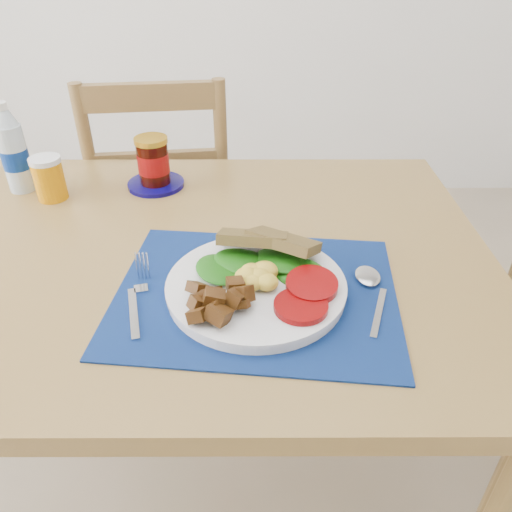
{
  "coord_description": "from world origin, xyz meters",
  "views": [
    {
      "loc": [
        0.23,
        -0.65,
        1.3
      ],
      "look_at": [
        0.23,
        0.09,
        0.8
      ],
      "focal_mm": 35.0,
      "sensor_mm": 36.0,
      "label": 1
    }
  ],
  "objects_px": {
    "water_bottle": "(14,153)",
    "jam_on_saucer": "(154,165)",
    "juice_glass": "(49,179)",
    "breakfast_plate": "(253,284)",
    "chair_far": "(164,189)"
  },
  "relations": [
    {
      "from": "water_bottle",
      "to": "jam_on_saucer",
      "type": "bearing_deg",
      "value": 3.05
    },
    {
      "from": "water_bottle",
      "to": "juice_glass",
      "type": "distance_m",
      "value": 0.11
    },
    {
      "from": "water_bottle",
      "to": "jam_on_saucer",
      "type": "relative_size",
      "value": 1.54
    },
    {
      "from": "jam_on_saucer",
      "to": "juice_glass",
      "type": "bearing_deg",
      "value": -164.45
    },
    {
      "from": "jam_on_saucer",
      "to": "breakfast_plate",
      "type": "bearing_deg",
      "value": -61.17
    },
    {
      "from": "breakfast_plate",
      "to": "juice_glass",
      "type": "relative_size",
      "value": 3.22
    },
    {
      "from": "water_bottle",
      "to": "jam_on_saucer",
      "type": "xyz_separation_m",
      "value": [
        0.32,
        0.02,
        -0.04
      ]
    },
    {
      "from": "breakfast_plate",
      "to": "juice_glass",
      "type": "xyz_separation_m",
      "value": [
        -0.48,
        0.38,
        0.02
      ]
    },
    {
      "from": "water_bottle",
      "to": "jam_on_saucer",
      "type": "distance_m",
      "value": 0.33
    },
    {
      "from": "chair_far",
      "to": "breakfast_plate",
      "type": "height_order",
      "value": "chair_far"
    },
    {
      "from": "water_bottle",
      "to": "jam_on_saucer",
      "type": "height_order",
      "value": "water_bottle"
    },
    {
      "from": "chair_far",
      "to": "water_bottle",
      "type": "relative_size",
      "value": 5.38
    },
    {
      "from": "juice_glass",
      "to": "jam_on_saucer",
      "type": "xyz_separation_m",
      "value": [
        0.23,
        0.07,
        0.01
      ]
    },
    {
      "from": "breakfast_plate",
      "to": "water_bottle",
      "type": "xyz_separation_m",
      "value": [
        -0.57,
        0.42,
        0.07
      ]
    },
    {
      "from": "chair_far",
      "to": "breakfast_plate",
      "type": "xyz_separation_m",
      "value": [
        0.29,
        -0.76,
        0.19
      ]
    }
  ]
}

